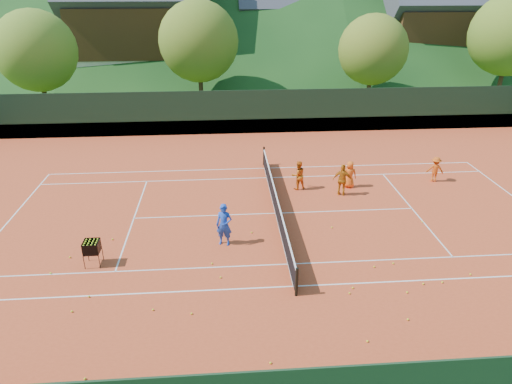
{
  "coord_description": "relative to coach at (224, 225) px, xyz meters",
  "views": [
    {
      "loc": [
        -2.3,
        -18.34,
        9.75
      ],
      "look_at": [
        -0.91,
        0.0,
        1.13
      ],
      "focal_mm": 32.0,
      "sensor_mm": 36.0,
      "label": 1
    }
  ],
  "objects": [
    {
      "name": "student_d",
      "position": [
        11.11,
        5.5,
        -0.21
      ],
      "size": [
        0.98,
        0.72,
        1.35
      ],
      "primitive_type": "imported",
      "rotation": [
        0.0,
        0.0,
        2.86
      ],
      "color": "#CF4F12",
      "rests_on": "clay_court"
    },
    {
      "name": "chalet_right",
      "position": [
        22.37,
        32.49,
        4.35
      ],
      "size": [
        11.5,
        8.82,
        11.91
      ],
      "color": "beige",
      "rests_on": "ground"
    },
    {
      "name": "tennis_ball_8",
      "position": [
        -4.96,
        -3.81,
        -0.85
      ],
      "size": [
        0.07,
        0.07,
        0.07
      ],
      "primitive_type": "sphere",
      "color": "yellow",
      "rests_on": "clay_court"
    },
    {
      "name": "tennis_ball_23",
      "position": [
        6.3,
        -1.93,
        -0.85
      ],
      "size": [
        0.07,
        0.07,
        0.07
      ],
      "primitive_type": "sphere",
      "color": "yellow",
      "rests_on": "clay_court"
    },
    {
      "name": "tennis_ball_14",
      "position": [
        -0.5,
        -1.42,
        -0.85
      ],
      "size": [
        0.07,
        0.07,
        0.07
      ],
      "primitive_type": "sphere",
      "color": "yellow",
      "rests_on": "clay_court"
    },
    {
      "name": "tennis_ball_15",
      "position": [
        6.91,
        -3.24,
        -0.85
      ],
      "size": [
        0.07,
        0.07,
        0.07
      ],
      "primitive_type": "sphere",
      "color": "yellow",
      "rests_on": "clay_court"
    },
    {
      "name": "tennis_ball_6",
      "position": [
        -3.83,
        -6.63,
        -0.85
      ],
      "size": [
        0.07,
        0.07,
        0.07
      ],
      "primitive_type": "sphere",
      "color": "yellow",
      "rests_on": "clay_court"
    },
    {
      "name": "perimeter_fence",
      "position": [
        2.37,
        2.49,
        0.36
      ],
      "size": [
        40.4,
        24.24,
        3.0
      ],
      "color": "black",
      "rests_on": "clay_court"
    },
    {
      "name": "tennis_ball_11",
      "position": [
        -0.18,
        -2.32,
        -0.85
      ],
      "size": [
        0.07,
        0.07,
        0.07
      ],
      "primitive_type": "sphere",
      "color": "yellow",
      "rests_on": "clay_court"
    },
    {
      "name": "tennis_ball_3",
      "position": [
        8.69,
        1.13,
        -0.85
      ],
      "size": [
        0.07,
        0.07,
        0.07
      ],
      "primitive_type": "sphere",
      "color": "yellow",
      "rests_on": "clay_court"
    },
    {
      "name": "tennis_ball_25",
      "position": [
        1.18,
        -6.45,
        -0.85
      ],
      "size": [
        0.07,
        0.07,
        0.07
      ],
      "primitive_type": "sphere",
      "color": "yellow",
      "rests_on": "clay_court"
    },
    {
      "name": "tennis_ball_13",
      "position": [
        1.14,
        0.77,
        -0.85
      ],
      "size": [
        0.07,
        0.07,
        0.07
      ],
      "primitive_type": "sphere",
      "color": "yellow",
      "rests_on": "clay_court"
    },
    {
      "name": "tennis_ball_1",
      "position": [
        4.62,
        0.94,
        -0.85
      ],
      "size": [
        0.07,
        0.07,
        0.07
      ],
      "primitive_type": "sphere",
      "color": "yellow",
      "rests_on": "clay_court"
    },
    {
      "name": "chalet_mid",
      "position": [
        8.37,
        36.49,
        4.08
      ],
      "size": [
        12.65,
        8.82,
        11.45
      ],
      "color": "beige",
      "rests_on": "ground"
    },
    {
      "name": "ground",
      "position": [
        2.37,
        2.49,
        -0.9
      ],
      "size": [
        400.0,
        400.0,
        0.0
      ],
      "primitive_type": "plane",
      "color": "#2E4B17",
      "rests_on": "ground"
    },
    {
      "name": "tree_b",
      "position": [
        -1.63,
        22.49,
        4.29
      ],
      "size": [
        6.4,
        6.4,
        8.4
      ],
      "color": "#3F2819",
      "rests_on": "ground"
    },
    {
      "name": "tree_d",
      "position": [
        24.37,
        22.49,
        4.62
      ],
      "size": [
        6.8,
        6.8,
        8.93
      ],
      "color": "#43291A",
      "rests_on": "ground"
    },
    {
      "name": "ball_hopper",
      "position": [
        -4.9,
        -1.09,
        -0.14
      ],
      "size": [
        0.57,
        0.57,
        1.0
      ],
      "color": "black",
      "rests_on": "clay_court"
    },
    {
      "name": "tennis_ball_0",
      "position": [
        7.62,
        -3.21,
        -0.85
      ],
      "size": [
        0.07,
        0.07,
        0.07
      ],
      "primitive_type": "sphere",
      "color": "yellow",
      "rests_on": "clay_court"
    },
    {
      "name": "tennis_ball_18",
      "position": [
        -1.12,
        -4.21,
        -0.85
      ],
      "size": [
        0.07,
        0.07,
        0.07
      ],
      "primitive_type": "sphere",
      "color": "yellow",
      "rests_on": "clay_court"
    },
    {
      "name": "chalet_left",
      "position": [
        -7.63,
        32.49,
        4.74
      ],
      "size": [
        13.8,
        9.93,
        12.92
      ],
      "color": "beige",
      "rests_on": "ground"
    },
    {
      "name": "tennis_ball_4",
      "position": [
        6.17,
        -3.67,
        -0.85
      ],
      "size": [
        0.07,
        0.07,
        0.07
      ],
      "primitive_type": "sphere",
      "color": "yellow",
      "rests_on": "clay_court"
    },
    {
      "name": "student_c",
      "position": [
        6.44,
        5.1,
        -0.19
      ],
      "size": [
        0.75,
        0.55,
        1.4
      ],
      "primitive_type": "imported",
      "rotation": [
        0.0,
        0.0,
        2.98
      ],
      "color": "#FA5E16",
      "rests_on": "clay_court"
    },
    {
      "name": "tree_c",
      "position": [
        12.37,
        21.49,
        3.64
      ],
      "size": [
        5.6,
        5.6,
        7.35
      ],
      "color": "#3D2718",
      "rests_on": "ground"
    },
    {
      "name": "tennis_ball_19",
      "position": [
        -5.95,
        -0.58,
        -0.85
      ],
      "size": [
        0.07,
        0.07,
        0.07
      ],
      "primitive_type": "sphere",
      "color": "yellow",
      "rests_on": "clay_court"
    },
    {
      "name": "coach",
      "position": [
        0.0,
        0.0,
        0.0
      ],
      "size": [
        0.74,
        0.58,
        1.77
      ],
      "primitive_type": "imported",
      "rotation": [
        0.0,
        0.0,
        -0.27
      ],
      "color": "#1C44B9",
      "rests_on": "clay_court"
    },
    {
      "name": "tree_a",
      "position": [
        -13.63,
        20.49,
        3.96
      ],
      "size": [
        6.0,
        6.0,
        7.88
      ],
      "color": "#422C1A",
      "rests_on": "ground"
    },
    {
      "name": "tennis_ball_9",
      "position": [
        5.52,
        -2.09,
        -0.85
      ],
      "size": [
        0.07,
        0.07,
        0.07
      ],
      "primitive_type": "sphere",
      "color": "yellow",
      "rests_on": "clay_court"
    },
    {
      "name": "tennis_ball_22",
      "position": [
        8.84,
        -2.82,
        -0.85
      ],
      "size": [
        0.07,
        0.07,
        0.07
      ],
      "primitive_type": "sphere",
      "color": "yellow",
      "rests_on": "clay_court"
    },
    {
      "name": "tennis_net",
      "position": [
        2.37,
        2.49,
        -0.38
      ],
      "size": [
        0.1,
        12.07,
        1.1
      ],
      "color": "black",
      "rests_on": "clay_court"
    },
    {
      "name": "clay_court",
      "position": [
        2.37,
        2.49,
        -0.89
      ],
      "size": [
        40.0,
        24.0,
        0.02
      ],
      "primitive_type": "cube",
      "color": "#BE401E",
      "rests_on": "ground"
    },
    {
      "name": "court_lines",
      "position": [
        2.37,
        2.49,
        -0.88
      ],
      "size": [
        23.83,
        11.03,
        0.0
      ],
      "color": "white",
      "rests_on": "clay_court"
    },
    {
      "name": "tennis_ball_24",
      "position": [
        -6.35,
        -1.59,
        -0.85
      ],
      "size": [
        0.07,
        0.07,
        0.07
      ],
      "primitive_type": "sphere",
      "color": "yellow",
      "rests_on": "clay_court"
    },
    {
      "name": "student_b",
      "position": [
        5.83,
        4.2,
        -0.08
      ],
      "size": [
        1.01,
        0.67,
        1.6
      ],
      "primitive_type": "imported",
      "rotation": [
        0.0,
        0.0,
        2.82
      ],
      "color": "#CB6D12",
      "rests_on": "clay_court"
    },
    {
      "name": "tennis_ball_21",
      "position": [
        4.19,
        -3.56,
        -0.85
      ],
      "size": [
        0.07,
        0.07,
        0.07
      ],
      "primitive_type": "sphere",
      "color": "yellow",
      "rests_on": "clay_court"
    },
    {
      "name": "student_a",
      "position": [
        3.79,
        5.08,
        -0.13
      ],
      "size": [
        0.85,
        0.74,
        1.5
      ],
      "primitive_type": "imported",
      "rotation": [
        0.0,
        0.0,
        3.41
      ],
      "color": "orange",
      "rests_on": "clay_court"
    },
    {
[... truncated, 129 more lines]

